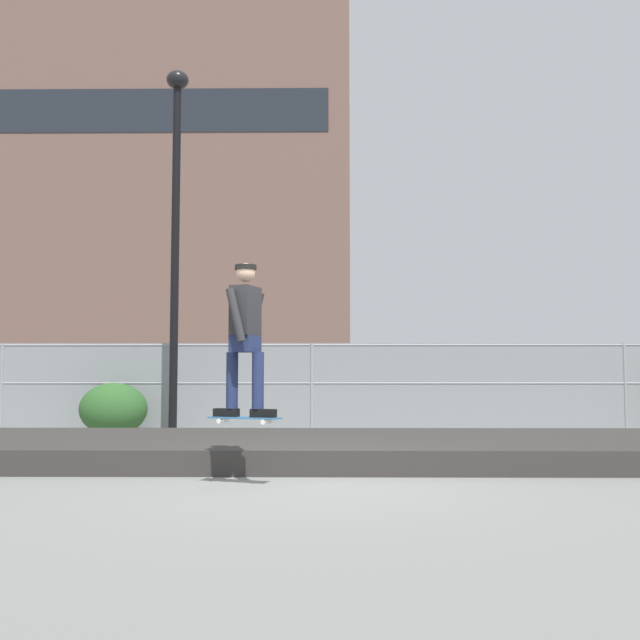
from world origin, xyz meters
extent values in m
plane|color=slate|center=(0.00, 0.00, 0.00)|extent=(120.00, 120.00, 0.00)
cube|color=#33302D|center=(0.00, 2.50, 0.15)|extent=(15.67, 3.68, 0.31)
cube|color=#2D608C|center=(-0.55, -0.07, 0.74)|extent=(0.82, 0.44, 0.02)
cylinder|color=silver|center=(-0.28, -0.06, 0.70)|extent=(0.06, 0.05, 0.05)
cylinder|color=silver|center=(-0.34, -0.23, 0.70)|extent=(0.06, 0.05, 0.05)
cylinder|color=silver|center=(-0.77, 0.10, 0.70)|extent=(0.06, 0.05, 0.05)
cylinder|color=silver|center=(-0.83, -0.07, 0.70)|extent=(0.06, 0.05, 0.05)
cube|color=#99999E|center=(-0.31, -0.15, 0.72)|extent=(0.09, 0.15, 0.01)
cube|color=#99999E|center=(-0.80, 0.02, 0.72)|extent=(0.09, 0.15, 0.01)
cube|color=black|center=(-0.34, -0.14, 0.79)|extent=(0.30, 0.18, 0.09)
cube|color=black|center=(-0.76, 0.00, 0.79)|extent=(0.30, 0.18, 0.09)
cylinder|color=#1E284C|center=(-0.41, -0.12, 1.14)|extent=(0.13, 0.13, 0.61)
cylinder|color=#1E284C|center=(-0.70, -0.02, 1.14)|extent=(0.13, 0.13, 0.61)
cube|color=#1E284C|center=(-0.55, -0.07, 1.54)|extent=(0.34, 0.40, 0.18)
cube|color=#262628|center=(-0.55, -0.07, 1.90)|extent=(0.33, 0.43, 0.54)
cylinder|color=#262628|center=(-0.48, 0.17, 1.84)|extent=(0.25, 0.16, 0.58)
cylinder|color=#262628|center=(-0.63, -0.30, 1.84)|extent=(0.25, 0.16, 0.58)
sphere|color=tan|center=(-0.55, -0.07, 2.32)|extent=(0.21, 0.21, 0.21)
cylinder|color=black|center=(-0.55, -0.07, 2.38)|extent=(0.24, 0.24, 0.05)
cylinder|color=gray|center=(-6.48, 7.26, 0.93)|extent=(0.06, 0.06, 1.85)
cylinder|color=gray|center=(0.00, 7.26, 0.93)|extent=(0.06, 0.06, 1.85)
cylinder|color=gray|center=(6.48, 7.26, 0.93)|extent=(0.06, 0.06, 1.85)
cylinder|color=gray|center=(0.00, 7.26, 1.81)|extent=(25.91, 0.04, 0.04)
cylinder|color=gray|center=(0.00, 7.26, 1.02)|extent=(25.91, 0.04, 0.04)
cylinder|color=gray|center=(0.00, 7.26, 0.06)|extent=(25.91, 0.04, 0.04)
cube|color=gray|center=(0.00, 7.26, 0.93)|extent=(25.91, 0.01, 1.85)
cylinder|color=black|center=(-2.66, 6.19, 3.44)|extent=(0.16, 0.16, 6.88)
ellipsoid|color=black|center=(-2.66, 6.19, 7.06)|extent=(0.44, 0.44, 0.36)
cube|color=#566B4C|center=(-4.97, 10.28, 0.67)|extent=(4.55, 2.20, 0.70)
cube|color=#23282D|center=(-5.17, 10.26, 1.34)|extent=(2.34, 1.80, 0.64)
cylinder|color=black|center=(-3.69, 11.26, 0.32)|extent=(0.66, 0.30, 0.64)
cylinder|color=black|center=(-3.53, 9.55, 0.32)|extent=(0.66, 0.30, 0.64)
cylinder|color=black|center=(-6.40, 11.00, 0.32)|extent=(0.66, 0.30, 0.64)
cylinder|color=black|center=(-6.25, 9.30, 0.32)|extent=(0.66, 0.30, 0.64)
cube|color=brown|center=(-13.26, 37.44, 12.89)|extent=(29.55, 10.29, 25.77)
cube|color=#1E232B|center=(-13.26, 32.28, 15.98)|extent=(27.19, 0.04, 2.50)
ellipsoid|color=#2D5B28|center=(-3.91, 6.54, 0.52)|extent=(1.34, 1.10, 1.04)
camera|label=1|loc=(0.37, -8.11, 1.21)|focal=41.50mm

